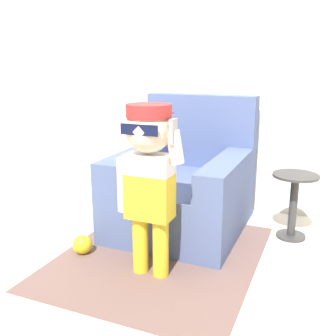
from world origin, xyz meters
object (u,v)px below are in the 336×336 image
side_table (294,200)px  toy_ball (82,244)px  person_child (149,165)px  armchair (185,186)px

side_table → toy_ball: side_table is taller
toy_ball → person_child: bearing=-6.1°
person_child → toy_ball: person_child is taller
toy_ball → armchair: bearing=57.4°
armchair → person_child: (0.07, -0.77, 0.36)m
side_table → armchair: bearing=-173.8°
armchair → toy_ball: size_ratio=8.13×
armchair → side_table: size_ratio=2.20×
armchair → toy_ball: bearing=-122.6°
side_table → toy_ball: size_ratio=3.70×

